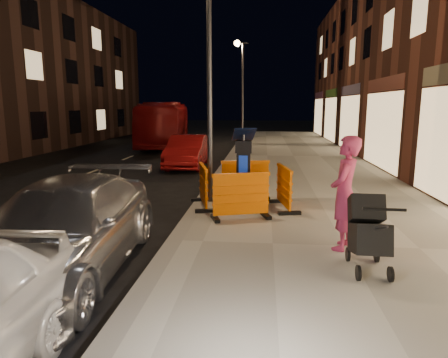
# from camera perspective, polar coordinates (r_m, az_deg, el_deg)

# --- Properties ---
(ground_plane) EXTENTS (120.00, 120.00, 0.00)m
(ground_plane) POSITION_cam_1_polar(r_m,az_deg,el_deg) (7.37, -7.07, -9.76)
(ground_plane) COLOR black
(ground_plane) RESTS_ON ground
(sidewalk) EXTENTS (6.00, 60.00, 0.15)m
(sidewalk) POSITION_cam_1_polar(r_m,az_deg,el_deg) (7.32, 16.84, -9.67)
(sidewalk) COLOR gray
(sidewalk) RESTS_ON ground
(kerb) EXTENTS (0.30, 60.00, 0.15)m
(kerb) POSITION_cam_1_polar(r_m,az_deg,el_deg) (7.35, -7.09, -9.21)
(kerb) COLOR slate
(kerb) RESTS_ON ground
(parking_kiosk) EXTENTS (0.67, 0.67, 1.77)m
(parking_kiosk) POSITION_cam_1_polar(r_m,az_deg,el_deg) (9.33, 2.79, 1.22)
(parking_kiosk) COLOR black
(parking_kiosk) RESTS_ON sidewalk
(barrier_front) EXTENTS (1.37, 0.89, 0.99)m
(barrier_front) POSITION_cam_1_polar(r_m,az_deg,el_deg) (8.48, 2.44, -2.44)
(barrier_front) COLOR #EE6600
(barrier_front) RESTS_ON sidewalk
(barrier_back) EXTENTS (1.34, 0.73, 0.99)m
(barrier_back) POSITION_cam_1_polar(r_m,az_deg,el_deg) (10.33, 3.04, -0.07)
(barrier_back) COLOR #EE6600
(barrier_back) RESTS_ON sidewalk
(barrier_kerbside) EXTENTS (0.83, 1.36, 0.99)m
(barrier_kerbside) POSITION_cam_1_polar(r_m,az_deg,el_deg) (9.50, -2.96, -1.02)
(barrier_kerbside) COLOR #EE6600
(barrier_kerbside) RESTS_ON sidewalk
(barrier_bldgside) EXTENTS (0.75, 1.34, 0.99)m
(barrier_bldgside) POSITION_cam_1_polar(r_m,az_deg,el_deg) (9.41, 8.56, -1.24)
(barrier_bldgside) COLOR #EE6600
(barrier_bldgside) RESTS_ON sidewalk
(car_silver) EXTENTS (2.18, 4.90, 1.40)m
(car_silver) POSITION_cam_1_polar(r_m,az_deg,el_deg) (6.79, -21.50, -12.26)
(car_silver) COLOR silver
(car_silver) RESTS_ON ground
(car_red) EXTENTS (1.52, 4.03, 1.31)m
(car_red) POSITION_cam_1_polar(r_m,az_deg,el_deg) (16.62, -5.20, 1.70)
(car_red) COLOR maroon
(car_red) RESTS_ON ground
(bus_doubledecker) EXTENTS (3.54, 9.90, 2.70)m
(bus_doubledecker) POSITION_cam_1_polar(r_m,az_deg,el_deg) (25.32, -8.33, 4.68)
(bus_doubledecker) COLOR maroon
(bus_doubledecker) RESTS_ON ground
(man) EXTENTS (0.69, 0.82, 1.91)m
(man) POSITION_cam_1_polar(r_m,az_deg,el_deg) (6.91, 16.86, -1.96)
(man) COLOR #AB2C55
(man) RESTS_ON sidewalk
(stroller) EXTENTS (0.60, 0.89, 1.08)m
(stroller) POSITION_cam_1_polar(r_m,az_deg,el_deg) (6.22, 20.06, -7.51)
(stroller) COLOR black
(stroller) RESTS_ON sidewalk
(street_lamp_mid) EXTENTS (0.12, 0.12, 6.00)m
(street_lamp_mid) POSITION_cam_1_polar(r_m,az_deg,el_deg) (9.84, -2.10, 14.05)
(street_lamp_mid) COLOR #3F3F44
(street_lamp_mid) RESTS_ON sidewalk
(street_lamp_far) EXTENTS (0.12, 0.12, 6.00)m
(street_lamp_far) POSITION_cam_1_polar(r_m,az_deg,el_deg) (24.78, 2.67, 11.95)
(street_lamp_far) COLOR #3F3F44
(street_lamp_far) RESTS_ON sidewalk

